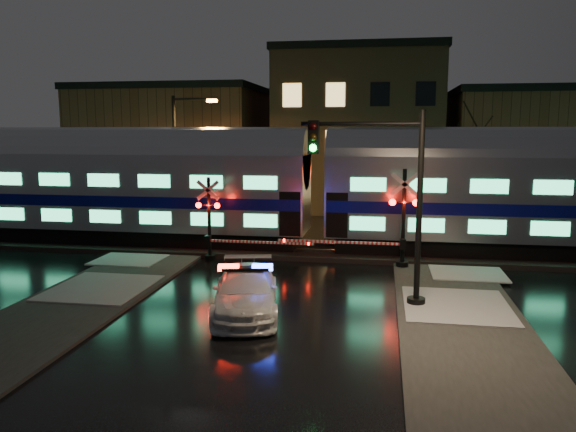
# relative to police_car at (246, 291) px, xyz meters

# --- Properties ---
(ground) EXTENTS (120.00, 120.00, 0.00)m
(ground) POSITION_rel_police_car_xyz_m (0.46, 4.60, -0.75)
(ground) COLOR black
(ground) RESTS_ON ground
(ballast) EXTENTS (90.00, 4.20, 0.24)m
(ballast) POSITION_rel_police_car_xyz_m (0.46, 9.60, -0.63)
(ballast) COLOR black
(ballast) RESTS_ON ground
(sidewalk_left) EXTENTS (4.00, 20.00, 0.12)m
(sidewalk_left) POSITION_rel_police_car_xyz_m (-6.04, -1.40, -0.69)
(sidewalk_left) COLOR #2D2D2D
(sidewalk_left) RESTS_ON ground
(sidewalk_right) EXTENTS (4.00, 20.00, 0.12)m
(sidewalk_right) POSITION_rel_police_car_xyz_m (6.96, -1.40, -0.69)
(sidewalk_right) COLOR #2D2D2D
(sidewalk_right) RESTS_ON ground
(building_left) EXTENTS (14.00, 10.00, 9.00)m
(building_left) POSITION_rel_police_car_xyz_m (-12.54, 26.60, 3.75)
(building_left) COLOR #573122
(building_left) RESTS_ON ground
(building_mid) EXTENTS (12.00, 11.00, 11.50)m
(building_mid) POSITION_rel_police_car_xyz_m (2.46, 27.10, 5.00)
(building_mid) COLOR brown
(building_mid) RESTS_ON ground
(building_right) EXTENTS (12.00, 10.00, 8.50)m
(building_right) POSITION_rel_police_car_xyz_m (15.46, 26.60, 3.50)
(building_right) COLOR #573122
(building_right) RESTS_ON ground
(train) EXTENTS (51.00, 3.12, 5.92)m
(train) POSITION_rel_police_car_xyz_m (1.24, 9.59, 2.64)
(train) COLOR black
(train) RESTS_ON ballast
(police_car) EXTENTS (3.07, 5.43, 1.65)m
(police_car) POSITION_rel_police_car_xyz_m (0.00, 0.00, 0.00)
(police_car) COLOR white
(police_car) RESTS_ON ground
(crossing_signal_right) EXTENTS (6.19, 0.67, 4.38)m
(crossing_signal_right) POSITION_rel_police_car_xyz_m (4.96, 6.91, 1.07)
(crossing_signal_right) COLOR black
(crossing_signal_right) RESTS_ON ground
(crossing_signal_left) EXTENTS (5.51, 0.64, 3.90)m
(crossing_signal_left) POSITION_rel_police_car_xyz_m (-3.07, 6.90, 0.86)
(crossing_signal_left) COLOR black
(crossing_signal_left) RESTS_ON ground
(traffic_light) EXTENTS (4.32, 0.74, 6.68)m
(traffic_light) POSITION_rel_police_car_xyz_m (4.57, 1.55, 2.81)
(traffic_light) COLOR black
(traffic_light) RESTS_ON ground
(streetlight) EXTENTS (2.66, 0.28, 7.95)m
(streetlight) POSITION_rel_police_car_xyz_m (-7.25, 13.60, 3.84)
(streetlight) COLOR black
(streetlight) RESTS_ON ground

